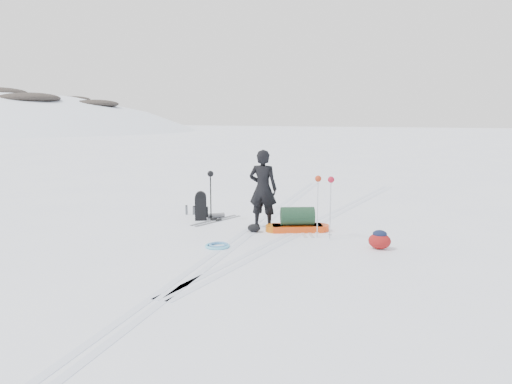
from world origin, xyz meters
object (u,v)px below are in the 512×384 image
at_px(skier, 263,189).
at_px(ski_poles_black, 210,180).
at_px(pulk_sled, 297,222).
at_px(expedition_rucksack, 203,207).

relative_size(skier, ski_poles_black, 1.47).
bearing_deg(pulk_sled, ski_poles_black, 147.55).
bearing_deg(skier, pulk_sled, 170.96).
relative_size(expedition_rucksack, ski_poles_black, 0.58).
xyz_separation_m(expedition_rucksack, ski_poles_black, (0.23, 0.03, 0.75)).
height_order(pulk_sled, ski_poles_black, ski_poles_black).
distance_m(skier, ski_poles_black, 1.66).
bearing_deg(pulk_sled, skier, 150.71).
height_order(skier, pulk_sled, skier).
bearing_deg(expedition_rucksack, ski_poles_black, -17.10).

